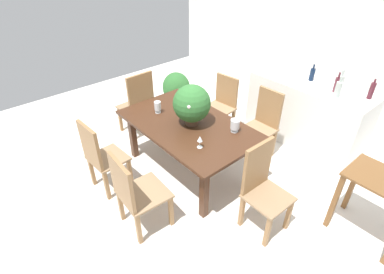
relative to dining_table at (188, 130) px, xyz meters
name	(u,v)px	position (x,y,z in m)	size (l,w,h in m)	color
ground_plane	(198,164)	(0.00, 0.17, -0.65)	(7.04, 7.04, 0.00)	silver
back_wall	(316,38)	(0.00, 2.77, 0.65)	(6.40, 0.10, 2.60)	white
dining_table	(188,130)	(0.00, 0.00, 0.00)	(1.78, 1.08, 0.75)	#422616
chair_near_left	(100,155)	(-0.39, -1.05, -0.11)	(0.46, 0.43, 0.99)	olive
chair_near_right	(134,191)	(0.39, -1.07, -0.11)	(0.51, 0.50, 0.98)	olive
chair_far_right	(263,121)	(0.40, 1.05, -0.11)	(0.43, 0.43, 1.00)	olive
chair_foot_end	(262,184)	(1.20, 0.00, -0.09)	(0.44, 0.45, 1.04)	olive
chair_far_left	(222,103)	(-0.41, 1.05, -0.13)	(0.48, 0.46, 0.94)	olive
chair_head_end	(139,102)	(-1.20, 0.00, -0.08)	(0.45, 0.49, 1.06)	olive
flower_centerpiece	(192,104)	(0.03, 0.03, 0.38)	(0.46, 0.46, 0.52)	#4C3828
crystal_vase_left	(235,125)	(0.51, 0.31, 0.19)	(0.11, 0.11, 0.16)	silver
crystal_vase_center_near	(158,106)	(-0.47, -0.13, 0.19)	(0.09, 0.09, 0.16)	silver
wine_glass	(200,139)	(0.47, -0.23, 0.20)	(0.06, 0.06, 0.15)	silver
kitchen_counter	(306,113)	(0.60, 1.83, -0.17)	(1.74, 0.67, 0.96)	silver
wine_bottle_clear	(312,74)	(0.51, 1.91, 0.40)	(0.07, 0.07, 0.24)	#0F1E38
wine_bottle_tall	(340,81)	(0.91, 1.96, 0.41)	(0.08, 0.08, 0.27)	#B2BFB7
wine_bottle_green	(337,84)	(0.93, 1.82, 0.41)	(0.07, 0.07, 0.27)	#511E28
wine_bottle_dark	(372,91)	(1.32, 1.97, 0.42)	(0.06, 0.06, 0.27)	#511E28
wine_bottle_amber	(338,90)	(1.03, 1.66, 0.42)	(0.08, 0.08, 0.29)	#B2BFB7
side_table	(380,194)	(2.08, 0.76, -0.07)	(0.70, 0.49, 0.78)	brown
potted_plant_floor	(176,88)	(-1.63, 1.08, -0.32)	(0.51, 0.51, 0.63)	#423D38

